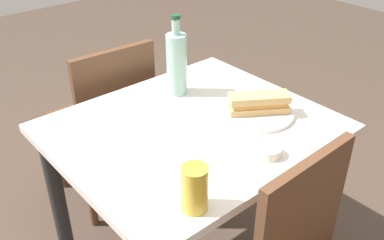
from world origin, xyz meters
name	(u,v)px	position (x,y,z in m)	size (l,w,h in m)	color
dining_table	(192,155)	(0.00, 0.00, 0.59)	(0.92, 0.79, 0.72)	silver
chair_far	(109,117)	(0.00, 0.59, 0.49)	(0.42, 0.42, 0.85)	brown
plate_near	(258,113)	(0.23, -0.10, 0.73)	(0.25, 0.25, 0.01)	white
baguette_sandwich_near	(259,103)	(0.23, -0.10, 0.77)	(0.22, 0.18, 0.07)	tan
knife_near	(251,103)	(0.25, -0.05, 0.74)	(0.14, 0.13, 0.01)	silver
water_bottle	(177,63)	(0.11, 0.22, 0.85)	(0.08, 0.08, 0.31)	#99C6B7
beer_glass	(194,189)	(-0.27, -0.32, 0.79)	(0.07, 0.07, 0.13)	gold
olive_bowl	(268,151)	(0.06, -0.29, 0.74)	(0.08, 0.08, 0.03)	silver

